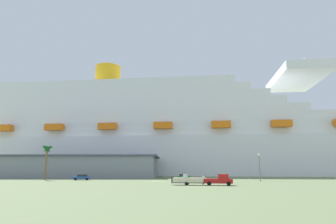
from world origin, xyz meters
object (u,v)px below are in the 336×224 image
object	(u,v)px
parked_car_green_wagon	(184,176)
parked_car_blue_suv	(82,177)
small_boat_on_trailer	(192,180)
street_lamp	(260,163)
palm_tree	(47,152)
cruise_ship	(166,138)
pickup_truck	(220,180)

from	to	relation	value
parked_car_green_wagon	parked_car_blue_suv	world-z (taller)	same
small_boat_on_trailer	parked_car_blue_suv	bearing A→B (deg)	139.57
parked_car_green_wagon	parked_car_blue_suv	size ratio (longest dim) A/B	0.93
street_lamp	parked_car_green_wagon	xyz separation A→B (m)	(-18.48, 17.60, -3.87)
small_boat_on_trailer	palm_tree	distance (m)	49.10
cruise_ship	pickup_truck	bearing A→B (deg)	-82.15
parked_car_blue_suv	palm_tree	bearing A→B (deg)	173.78
palm_tree	pickup_truck	bearing A→B (deg)	-30.77
cruise_ship	street_lamp	bearing A→B (deg)	-69.49
cruise_ship	street_lamp	size ratio (longest dim) A/B	35.74
small_boat_on_trailer	street_lamp	xyz separation A→B (m)	(18.72, 15.70, 3.74)
small_boat_on_trailer	parked_car_green_wagon	bearing A→B (deg)	89.59
parked_car_green_wagon	cruise_ship	bearing A→B (deg)	97.32
small_boat_on_trailer	palm_tree	xyz separation A→B (m)	(-40.75, 26.48, 6.99)
cruise_ship	pickup_truck	world-z (taller)	cruise_ship
pickup_truck	parked_car_green_wagon	xyz separation A→B (m)	(-5.18, 34.32, -0.21)
pickup_truck	parked_car_blue_suv	distance (m)	43.83
pickup_truck	small_boat_on_trailer	size ratio (longest dim) A/B	0.69
cruise_ship	small_boat_on_trailer	distance (m)	83.65
parked_car_blue_suv	pickup_truck	bearing A→B (deg)	-36.84
palm_tree	street_lamp	bearing A→B (deg)	-10.27
pickup_truck	small_boat_on_trailer	xyz separation A→B (m)	(-5.42, 1.01, -0.09)
pickup_truck	cruise_ship	bearing A→B (deg)	97.85
cruise_ship	small_boat_on_trailer	size ratio (longest dim) A/B	29.69
cruise_ship	street_lamp	world-z (taller)	cruise_ship
cruise_ship	parked_car_green_wagon	distance (m)	51.66
palm_tree	parked_car_green_wagon	xyz separation A→B (m)	(40.99, 6.83, -7.12)
small_boat_on_trailer	parked_car_blue_suv	world-z (taller)	small_boat_on_trailer
small_boat_on_trailer	parked_car_green_wagon	distance (m)	33.31
small_boat_on_trailer	pickup_truck	bearing A→B (deg)	-10.54
cruise_ship	pickup_truck	distance (m)	85.17
pickup_truck	parked_car_blue_suv	size ratio (longest dim) A/B	1.17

